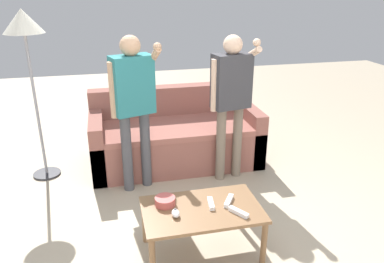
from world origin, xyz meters
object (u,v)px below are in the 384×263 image
(floor_lamp, at_px, (24,32))
(game_remote_wand_spare, at_px, (229,201))
(game_remote_wand_near, at_px, (211,203))
(player_right, at_px, (231,92))
(game_remote_nunchuk, at_px, (176,213))
(coffee_table, at_px, (202,214))
(game_remote_wand_far, at_px, (239,212))
(player_left, at_px, (133,97))
(snack_bowl, at_px, (165,201))
(couch, at_px, (175,137))

(floor_lamp, bearing_deg, game_remote_wand_spare, -45.73)
(game_remote_wand_near, bearing_deg, player_right, 65.26)
(game_remote_nunchuk, bearing_deg, coffee_table, 15.25)
(game_remote_wand_far, bearing_deg, floor_lamp, 131.92)
(player_left, distance_m, game_remote_wand_spare, 1.34)
(game_remote_wand_near, distance_m, game_remote_wand_far, 0.22)
(player_right, distance_m, game_remote_wand_near, 1.30)
(snack_bowl, distance_m, game_remote_wand_near, 0.34)
(coffee_table, distance_m, player_right, 1.37)
(game_remote_nunchuk, relative_size, player_right, 0.06)
(coffee_table, height_order, game_remote_wand_near, game_remote_wand_near)
(game_remote_nunchuk, distance_m, game_remote_wand_far, 0.44)
(game_remote_nunchuk, distance_m, game_remote_wand_spare, 0.43)
(game_remote_wand_spare, bearing_deg, snack_bowl, 170.39)
(game_remote_wand_near, bearing_deg, game_remote_nunchuk, -164.06)
(floor_lamp, bearing_deg, game_remote_wand_far, -48.08)
(snack_bowl, height_order, player_left, player_left)
(snack_bowl, bearing_deg, game_remote_wand_near, -14.31)
(snack_bowl, bearing_deg, game_remote_wand_spare, -9.61)
(floor_lamp, relative_size, player_right, 1.15)
(floor_lamp, distance_m, game_remote_wand_near, 2.34)
(couch, distance_m, game_remote_nunchuk, 1.70)
(game_remote_wand_far, relative_size, game_remote_wand_spare, 0.98)
(game_remote_wand_far, bearing_deg, game_remote_nunchuk, 170.63)
(couch, height_order, floor_lamp, floor_lamp)
(game_remote_nunchuk, relative_size, game_remote_wand_spare, 0.56)
(game_remote_nunchuk, bearing_deg, player_left, 98.11)
(snack_bowl, height_order, floor_lamp, floor_lamp)
(game_remote_wand_far, bearing_deg, game_remote_wand_spare, 97.63)
(coffee_table, height_order, player_right, player_right)
(game_remote_nunchuk, xyz_separation_m, player_right, (0.78, 1.16, 0.51))
(game_remote_wand_near, height_order, game_remote_wand_far, same)
(coffee_table, distance_m, floor_lamp, 2.34)
(player_right, bearing_deg, player_left, 179.83)
(game_remote_nunchuk, height_order, game_remote_wand_near, game_remote_nunchuk)
(couch, bearing_deg, floor_lamp, -178.59)
(player_right, distance_m, game_remote_wand_spare, 1.25)
(coffee_table, height_order, floor_lamp, floor_lamp)
(floor_lamp, distance_m, game_remote_wand_spare, 2.42)
(snack_bowl, height_order, game_remote_wand_far, snack_bowl)
(player_right, height_order, game_remote_wand_near, player_right)
(player_left, bearing_deg, player_right, -0.17)
(couch, relative_size, snack_bowl, 12.06)
(game_remote_nunchuk, xyz_separation_m, game_remote_wand_spare, (0.42, 0.08, -0.01))
(coffee_table, bearing_deg, game_remote_wand_near, 17.81)
(game_remote_wand_far, distance_m, game_remote_wand_spare, 0.16)
(snack_bowl, relative_size, player_left, 0.10)
(couch, height_order, game_remote_wand_near, couch)
(game_remote_wand_far, bearing_deg, snack_bowl, 154.19)
(game_remote_nunchuk, bearing_deg, game_remote_wand_spare, 11.39)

